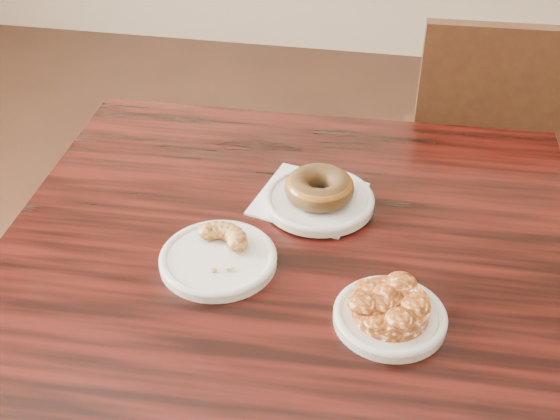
% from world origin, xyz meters
% --- Properties ---
extents(chair_far, '(0.51, 0.51, 0.90)m').
position_xyz_m(chair_far, '(0.20, 0.84, 0.45)').
color(chair_far, black).
rests_on(chair_far, floor).
extents(napkin, '(0.18, 0.18, 0.00)m').
position_xyz_m(napkin, '(-0.18, 0.24, 0.75)').
color(napkin, white).
rests_on(napkin, cafe_table).
extents(plate_donut, '(0.17, 0.17, 0.01)m').
position_xyz_m(plate_donut, '(-0.16, 0.23, 0.76)').
color(plate_donut, silver).
rests_on(plate_donut, napkin).
extents(plate_cruller, '(0.16, 0.16, 0.01)m').
position_xyz_m(plate_cruller, '(-0.28, 0.07, 0.76)').
color(plate_cruller, white).
rests_on(plate_cruller, cafe_table).
extents(plate_fritter, '(0.14, 0.14, 0.01)m').
position_xyz_m(plate_fritter, '(-0.04, 0.00, 0.76)').
color(plate_fritter, silver).
rests_on(plate_fritter, cafe_table).
extents(glazed_donut, '(0.11, 0.11, 0.04)m').
position_xyz_m(glazed_donut, '(-0.16, 0.23, 0.78)').
color(glazed_donut, brown).
rests_on(glazed_donut, plate_donut).
extents(apple_fritter, '(0.13, 0.13, 0.03)m').
position_xyz_m(apple_fritter, '(-0.04, 0.00, 0.78)').
color(apple_fritter, '#4B1E08').
rests_on(apple_fritter, plate_fritter).
extents(cruller_fragment, '(0.10, 0.10, 0.03)m').
position_xyz_m(cruller_fragment, '(-0.28, 0.07, 0.78)').
color(cruller_fragment, '#5D2B12').
rests_on(cruller_fragment, plate_cruller).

